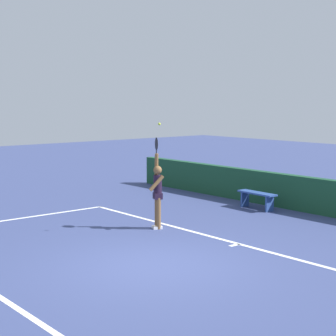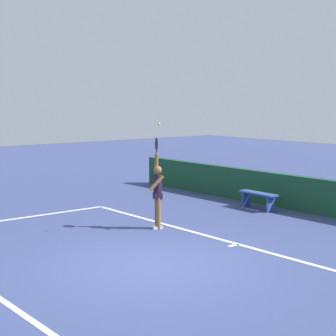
# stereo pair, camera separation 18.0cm
# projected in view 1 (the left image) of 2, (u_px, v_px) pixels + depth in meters

# --- Properties ---
(ground_plane) EXTENTS (60.00, 60.00, 0.00)m
(ground_plane) POSITION_uv_depth(u_px,v_px,m) (153.00, 265.00, 11.30)
(ground_plane) COLOR navy
(court_lines) EXTENTS (11.96, 5.84, 0.00)m
(court_lines) POSITION_uv_depth(u_px,v_px,m) (142.00, 267.00, 11.12)
(court_lines) COLOR white
(court_lines) RESTS_ON ground
(tennis_player) EXTENTS (0.45, 0.45, 2.39)m
(tennis_player) POSITION_uv_depth(u_px,v_px,m) (157.00, 191.00, 14.39)
(tennis_player) COLOR brown
(tennis_player) RESTS_ON ground
(tennis_ball) EXTENTS (0.07, 0.07, 0.07)m
(tennis_ball) POSITION_uv_depth(u_px,v_px,m) (159.00, 124.00, 13.78)
(tennis_ball) COLOR #C5E12B
(courtside_bench_near) EXTENTS (1.37, 0.42, 0.52)m
(courtside_bench_near) POSITION_uv_depth(u_px,v_px,m) (257.00, 197.00, 17.04)
(courtside_bench_near) COLOR #2B498F
(courtside_bench_near) RESTS_ON ground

